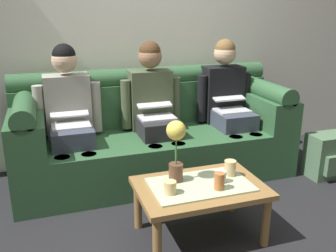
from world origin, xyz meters
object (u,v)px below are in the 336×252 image
(couch, at_px, (154,136))
(flower_vase, at_px, (176,145))
(coffee_table, at_px, (200,192))
(backpack_right, at_px, (327,156))
(person_right, at_px, (227,99))
(cup_far_left, at_px, (230,168))
(person_middle, at_px, (154,106))
(cup_near_left, at_px, (170,187))
(cup_near_right, at_px, (222,176))
(person_left, at_px, (69,113))
(cup_far_center, at_px, (219,181))

(couch, distance_m, flower_vase, 1.04)
(coffee_table, bearing_deg, backpack_right, 18.91)
(person_right, xyz_separation_m, cup_far_left, (-0.49, -1.02, -0.21))
(cup_far_left, bearing_deg, couch, 103.52)
(person_middle, bearing_deg, cup_near_left, -101.40)
(cup_near_left, relative_size, cup_near_right, 1.02)
(person_right, relative_size, coffee_table, 1.46)
(couch, bearing_deg, person_left, -179.66)
(person_right, distance_m, cup_near_left, 1.52)
(couch, height_order, cup_near_left, couch)
(coffee_table, bearing_deg, couch, 90.00)
(person_middle, xyz_separation_m, coffee_table, (0.00, -1.08, -0.32))
(coffee_table, height_order, flower_vase, flower_vase)
(person_left, height_order, cup_near_left, person_left)
(cup_near_right, bearing_deg, person_left, 128.65)
(person_right, bearing_deg, person_left, 179.99)
(cup_far_left, bearing_deg, flower_vase, 174.32)
(cup_near_right, bearing_deg, couch, 97.42)
(cup_near_left, bearing_deg, person_middle, 78.60)
(coffee_table, height_order, cup_far_center, cup_far_center)
(person_right, xyz_separation_m, flower_vase, (-0.87, -0.99, -0.01))
(couch, xyz_separation_m, flower_vase, (-0.14, -0.99, 0.28))
(coffee_table, height_order, cup_near_right, cup_near_right)
(person_right, distance_m, flower_vase, 1.32)
(person_right, height_order, flower_vase, person_right)
(person_right, bearing_deg, coffee_table, -124.25)
(person_middle, xyz_separation_m, person_right, (0.74, -0.00, 0.00))
(person_right, height_order, backpack_right, person_right)
(backpack_right, bearing_deg, flower_vase, -165.77)
(flower_vase, distance_m, cup_near_left, 0.28)
(flower_vase, distance_m, cup_far_left, 0.43)
(couch, relative_size, person_left, 2.00)
(cup_near_left, height_order, cup_far_center, cup_far_center)
(backpack_right, bearing_deg, person_middle, 159.01)
(couch, height_order, person_middle, person_middle)
(person_middle, bearing_deg, couch, 90.00)
(person_right, height_order, cup_far_center, person_right)
(coffee_table, distance_m, cup_near_left, 0.26)
(person_middle, distance_m, coffee_table, 1.13)
(cup_near_left, xyz_separation_m, cup_near_right, (0.38, 0.04, -0.00))
(cup_far_center, xyz_separation_m, cup_far_left, (0.16, 0.16, -0.00))
(couch, bearing_deg, person_right, -0.37)
(cup_far_left, bearing_deg, backpack_right, 19.93)
(person_middle, xyz_separation_m, backpack_right, (1.49, -0.57, -0.46))
(cup_near_left, bearing_deg, flower_vase, 59.42)
(person_right, height_order, cup_near_left, person_right)
(person_left, relative_size, cup_far_center, 11.07)
(coffee_table, relative_size, cup_near_right, 10.49)
(couch, distance_m, cup_far_left, 1.06)
(person_middle, relative_size, person_right, 1.00)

